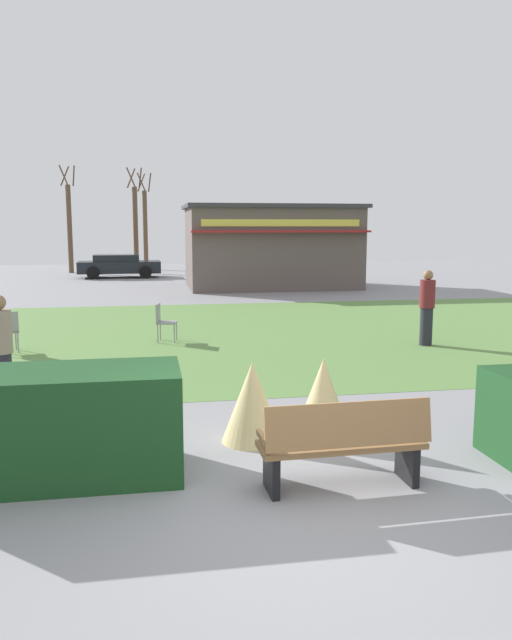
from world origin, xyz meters
TOP-DOWN VIEW (x-y plane):
  - ground_plane at (0.00, 0.00)m, footprint 80.00×80.00m
  - lawn_patch at (0.00, 9.92)m, footprint 36.00×12.00m
  - park_bench at (0.53, 0.49)m, footprint 1.71×0.57m
  - hedge_left at (-2.34, 1.29)m, footprint 2.56×1.10m
  - ornamental_grass_behind_left at (0.73, 1.94)m, footprint 0.75×0.75m
  - ornamental_grass_behind_right at (-0.14, 2.07)m, footprint 0.76×0.76m
  - food_kiosk at (3.98, 21.54)m, footprint 7.49×4.86m
  - cafe_chair_east at (-1.05, 9.09)m, footprint 0.51×0.51m
  - cafe_chair_north at (-4.31, 8.33)m, footprint 0.55×0.55m
  - person_strolling at (4.76, 7.64)m, footprint 0.34×0.34m
  - person_standing at (-3.47, 3.98)m, footprint 0.34×0.34m
  - parked_car_west_slot at (-2.84, 28.02)m, footprint 4.24×2.14m
  - tree_left_bg at (-5.68, 31.90)m, footprint 0.91×0.96m
  - tree_right_bg at (-1.97, 31.26)m, footprint 0.91×0.96m
  - tree_center_bg at (-1.43, 34.17)m, footprint 0.91×0.96m

SIDE VIEW (x-z plane):
  - ground_plane at x=0.00m, z-range 0.00..0.00m
  - lawn_patch at x=0.00m, z-range 0.00..0.01m
  - park_bench at x=0.53m, z-range 0.01..0.96m
  - ornamental_grass_behind_right at x=-0.14m, z-range 0.00..1.01m
  - ornamental_grass_behind_left at x=0.73m, z-range 0.00..1.05m
  - cafe_chair_east at x=-1.05m, z-range 0.08..0.97m
  - cafe_chair_north at x=-4.31m, z-range 0.08..0.97m
  - hedge_left at x=-2.34m, z-range 0.00..1.16m
  - parked_car_west_slot at x=-2.84m, z-range 0.04..1.24m
  - person_strolling at x=4.76m, z-range 0.02..1.71m
  - person_standing at x=-3.47m, z-range 0.02..1.71m
  - food_kiosk at x=3.98m, z-range 0.01..3.57m
  - tree_center_bg at x=-1.43m, z-range -0.36..5.51m
  - tree_right_bg at x=-1.97m, z-range -0.36..5.55m
  - tree_left_bg at x=-5.68m, z-range -0.36..5.68m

